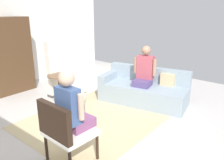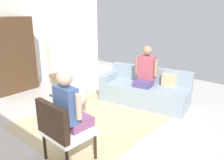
# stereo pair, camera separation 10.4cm
# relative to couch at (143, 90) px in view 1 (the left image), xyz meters

# --- Properties ---
(ground_plane) EXTENTS (7.90, 7.90, 0.00)m
(ground_plane) POSITION_rel_couch_xyz_m (-1.38, 0.15, -0.29)
(ground_plane) COLOR beige
(back_wall) EXTENTS (6.72, 0.12, 2.80)m
(back_wall) POSITION_rel_couch_xyz_m (-1.38, 3.50, 1.11)
(back_wall) COLOR silver
(back_wall) RESTS_ON ground
(area_rug) EXTENTS (2.82, 2.24, 0.01)m
(area_rug) POSITION_rel_couch_xyz_m (-1.34, 0.24, -0.28)
(area_rug) COLOR #C6B284
(area_rug) RESTS_ON ground
(couch) EXTENTS (1.20, 2.10, 0.79)m
(couch) POSITION_rel_couch_xyz_m (0.00, 0.00, 0.00)
(couch) COLOR #8EA0AD
(couch) RESTS_ON ground
(armchair) EXTENTS (0.62, 0.67, 0.96)m
(armchair) POSITION_rel_couch_xyz_m (-2.65, -0.36, 0.28)
(armchair) COLOR black
(armchair) RESTS_ON ground
(person_on_couch) EXTENTS (0.49, 0.52, 0.89)m
(person_on_couch) POSITION_rel_couch_xyz_m (-0.02, -0.03, 0.51)
(person_on_couch) COLOR #514279
(person_on_armchair) EXTENTS (0.48, 0.52, 0.89)m
(person_on_armchair) POSITION_rel_couch_xyz_m (-2.49, -0.37, 0.55)
(person_on_armchair) COLOR #864A75
(round_end_table) EXTENTS (0.53, 0.53, 0.62)m
(round_end_table) POSITION_rel_couch_xyz_m (-1.17, 1.61, 0.13)
(round_end_table) COLOR brown
(round_end_table) RESTS_ON ground
(dog) EXTENTS (0.74, 0.44, 0.61)m
(dog) POSITION_rel_couch_xyz_m (-1.56, 0.55, 0.10)
(dog) COLOR beige
(dog) RESTS_ON ground
(column_lamp) EXTENTS (0.20, 0.20, 1.38)m
(column_lamp) POSITION_rel_couch_xyz_m (-1.16, 1.92, 0.40)
(column_lamp) COLOR #4C4742
(column_lamp) RESTS_ON ground
(armoire_cabinet) EXTENTS (1.08, 0.56, 1.92)m
(armoire_cabinet) POSITION_rel_couch_xyz_m (-1.59, 3.09, 0.68)
(armoire_cabinet) COLOR #4C331E
(armoire_cabinet) RESTS_ON ground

